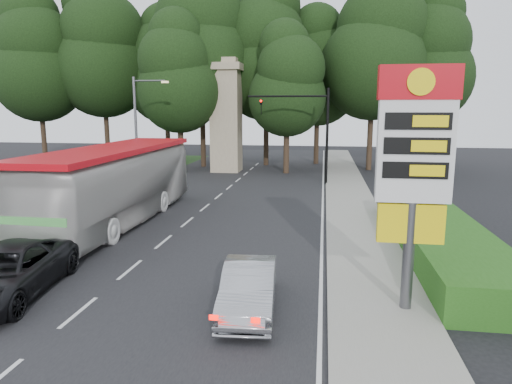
# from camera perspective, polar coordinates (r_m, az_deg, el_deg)

# --- Properties ---
(ground) EXTENTS (120.00, 120.00, 0.00)m
(ground) POSITION_cam_1_polar(r_m,az_deg,el_deg) (13.93, -22.31, -14.69)
(ground) COLOR black
(ground) RESTS_ON ground
(road_surface) EXTENTS (14.00, 80.00, 0.02)m
(road_surface) POSITION_cam_1_polar(r_m,az_deg,el_deg) (24.41, -7.91, -3.21)
(road_surface) COLOR black
(road_surface) RESTS_ON ground
(sidewalk_right) EXTENTS (3.00, 80.00, 0.12)m
(sidewalk_right) POSITION_cam_1_polar(r_m,az_deg,el_deg) (23.50, 12.45, -3.77)
(sidewalk_right) COLOR gray
(sidewalk_right) RESTS_ON ground
(grass_verge_left) EXTENTS (5.00, 50.00, 0.02)m
(grass_verge_left) POSITION_cam_1_polar(r_m,az_deg,el_deg) (33.52, -20.74, -0.06)
(grass_verge_left) COLOR #193814
(grass_verge_left) RESTS_ON ground
(hedge) EXTENTS (3.00, 14.00, 1.20)m
(hedge) POSITION_cam_1_polar(r_m,az_deg,el_deg) (20.00, 21.92, -5.20)
(hedge) COLOR #225416
(hedge) RESTS_ON ground
(gas_station_pylon) EXTENTS (2.10, 0.45, 6.85)m
(gas_station_pylon) POSITION_cam_1_polar(r_m,az_deg,el_deg) (13.03, 19.22, 4.20)
(gas_station_pylon) COLOR #59595E
(gas_station_pylon) RESTS_ON ground
(traffic_signal_mast) EXTENTS (6.10, 0.35, 7.20)m
(traffic_signal_mast) POSITION_cam_1_polar(r_m,az_deg,el_deg) (34.77, 6.73, 8.64)
(traffic_signal_mast) COLOR black
(traffic_signal_mast) RESTS_ON ground
(streetlight_signs) EXTENTS (2.75, 0.98, 8.00)m
(streetlight_signs) POSITION_cam_1_polar(r_m,az_deg,el_deg) (35.54, -14.47, 8.04)
(streetlight_signs) COLOR #59595E
(streetlight_signs) RESTS_ON ground
(monument) EXTENTS (3.00, 3.00, 10.05)m
(monument) POSITION_cam_1_polar(r_m,az_deg,el_deg) (41.68, -3.75, 9.57)
(monument) COLOR gray
(monument) RESTS_ON ground
(tree_far_west) EXTENTS (8.96, 8.96, 17.60)m
(tree_far_west) POSITION_cam_1_polar(r_m,az_deg,el_deg) (52.59, -25.68, 14.86)
(tree_far_west) COLOR #2D2116
(tree_far_west) RESTS_ON ground
(tree_west_mid) EXTENTS (9.80, 9.80, 19.25)m
(tree_west_mid) POSITION_cam_1_polar(r_m,az_deg,el_deg) (51.44, -18.69, 16.58)
(tree_west_mid) COLOR #2D2116
(tree_west_mid) RESTS_ON ground
(tree_west_near) EXTENTS (8.40, 8.40, 16.50)m
(tree_west_near) POSITION_cam_1_polar(r_m,az_deg,el_deg) (50.78, -11.26, 15.10)
(tree_west_near) COLOR #2D2116
(tree_west_near) RESTS_ON ground
(tree_center_left) EXTENTS (10.08, 10.08, 19.80)m
(tree_center_left) POSITION_cam_1_polar(r_m,az_deg,el_deg) (45.73, -6.89, 18.29)
(tree_center_left) COLOR #2D2116
(tree_center_left) RESTS_ON ground
(tree_center_right) EXTENTS (9.24, 9.24, 18.15)m
(tree_center_right) POSITION_cam_1_polar(r_m,az_deg,el_deg) (46.40, 1.31, 17.00)
(tree_center_right) COLOR #2D2116
(tree_center_right) RESTS_ON ground
(tree_east_near) EXTENTS (8.12, 8.12, 15.95)m
(tree_east_near) POSITION_cam_1_polar(r_m,az_deg,el_deg) (47.91, 7.77, 15.09)
(tree_east_near) COLOR #2D2116
(tree_east_near) RESTS_ON ground
(tree_east_mid) EXTENTS (9.52, 9.52, 18.70)m
(tree_east_mid) POSITION_cam_1_polar(r_m,az_deg,el_deg) (44.30, 14.54, 17.43)
(tree_east_mid) COLOR #2D2116
(tree_east_mid) RESTS_ON ground
(tree_far_east) EXTENTS (8.68, 8.68, 17.05)m
(tree_far_east) POSITION_cam_1_polar(r_m,az_deg,el_deg) (46.89, 20.54, 15.47)
(tree_far_east) COLOR #2D2116
(tree_far_east) RESTS_ON ground
(tree_monument_left) EXTENTS (7.28, 7.28, 14.30)m
(tree_monument_left) POSITION_cam_1_polar(r_m,az_deg,el_deg) (41.84, -9.64, 14.35)
(tree_monument_left) COLOR #2D2116
(tree_monument_left) RESTS_ON ground
(tree_monument_right) EXTENTS (6.72, 6.72, 13.20)m
(tree_monument_right) POSITION_cam_1_polar(r_m,az_deg,el_deg) (40.44, 3.91, 13.66)
(tree_monument_right) COLOR #2D2116
(tree_monument_right) RESTS_ON ground
(transit_bus) EXTENTS (3.26, 13.78, 3.84)m
(transit_bus) POSITION_cam_1_polar(r_m,az_deg,el_deg) (23.88, -17.14, 0.79)
(transit_bus) COLOR beige
(transit_bus) RESTS_ON ground
(sedan_silver) EXTENTS (1.79, 4.30, 1.38)m
(sedan_silver) POSITION_cam_1_polar(r_m,az_deg,el_deg) (13.29, -0.89, -11.85)
(sedan_silver) COLOR #A5A6AC
(sedan_silver) RESTS_ON ground
(suv_charcoal) EXTENTS (3.27, 5.92, 1.57)m
(suv_charcoal) POSITION_cam_1_polar(r_m,az_deg,el_deg) (16.12, -28.92, -8.79)
(suv_charcoal) COLOR black
(suv_charcoal) RESTS_ON ground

